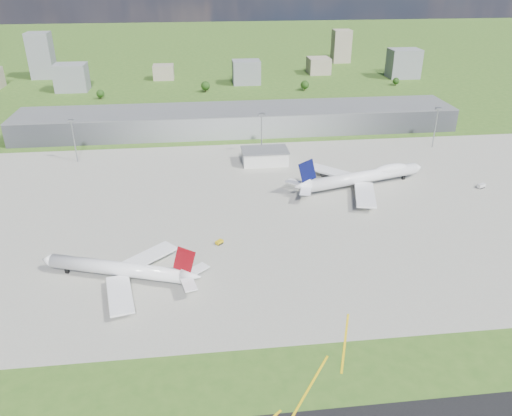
{
  "coord_description": "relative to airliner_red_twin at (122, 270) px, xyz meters",
  "views": [
    {
      "loc": [
        -26.87,
        -172.26,
        107.65
      ],
      "look_at": [
        -4.01,
        23.86,
        9.0
      ],
      "focal_mm": 35.0,
      "sensor_mm": 36.0,
      "label": 1
    }
  ],
  "objects": [
    {
      "name": "tug_yellow",
      "position": [
        37.16,
        22.12,
        -3.78
      ],
      "size": [
        3.67,
        3.59,
        1.66
      ],
      "rotation": [
        0.0,
        0.0,
        0.75
      ],
      "color": "gold",
      "rests_on": "ground"
    },
    {
      "name": "terminal",
      "position": [
        58.4,
        177.55,
        2.85
      ],
      "size": [
        300.0,
        42.0,
        15.0
      ],
      "primitive_type": "cube",
      "color": "gray",
      "rests_on": "ground"
    },
    {
      "name": "van_white_near",
      "position": [
        112.79,
        56.65,
        -3.39
      ],
      "size": [
        2.34,
        4.92,
        2.5
      ],
      "rotation": [
        0.0,
        0.0,
        1.59
      ],
      "color": "silver",
      "rests_on": "ground"
    },
    {
      "name": "tree_w",
      "position": [
        -51.6,
        277.55,
        0.21
      ],
      "size": [
        6.75,
        6.75,
        8.25
      ],
      "color": "#382314",
      "rests_on": "ground"
    },
    {
      "name": "tree_far_e",
      "position": [
        218.4,
        297.55,
        -0.12
      ],
      "size": [
        6.3,
        6.3,
        7.7
      ],
      "color": "#382314",
      "rests_on": "ground"
    },
    {
      "name": "mast_center",
      "position": [
        68.4,
        127.55,
        13.05
      ],
      "size": [
        3.5,
        2.0,
        25.9
      ],
      "color": "gray",
      "rests_on": "ground"
    },
    {
      "name": "bldg_cw",
      "position": [
        -1.6,
        352.55,
        2.35
      ],
      "size": [
        20.0,
        18.0,
        14.0
      ],
      "primitive_type": "cube",
      "color": "gray",
      "rests_on": "ground"
    },
    {
      "name": "airliner_red_twin",
      "position": [
        0.0,
        0.0,
        0.0
      ],
      "size": [
        61.91,
        47.1,
        17.47
      ],
      "rotation": [
        0.0,
        0.0,
        2.82
      ],
      "color": "white",
      "rests_on": "ground"
    },
    {
      "name": "ops_building",
      "position": [
        68.4,
        112.55,
        -0.65
      ],
      "size": [
        26.0,
        16.0,
        8.0
      ],
      "primitive_type": "cube",
      "color": "silver",
      "rests_on": "ground"
    },
    {
      "name": "bldg_c",
      "position": [
        78.4,
        322.55,
        6.35
      ],
      "size": [
        26.0,
        20.0,
        22.0
      ],
      "primitive_type": "cube",
      "color": "slate",
      "rests_on": "ground"
    },
    {
      "name": "apron",
      "position": [
        68.4,
        52.55,
        -4.61
      ],
      "size": [
        360.0,
        190.0,
        0.08
      ],
      "primitive_type": "cube",
      "color": "gray",
      "rests_on": "ground"
    },
    {
      "name": "bldg_ce",
      "position": [
        158.4,
        362.55,
        3.35
      ],
      "size": [
        22.0,
        24.0,
        16.0
      ],
      "primitive_type": "cube",
      "color": "gray",
      "rests_on": "ground"
    },
    {
      "name": "bldg_e",
      "position": [
        238.4,
        332.55,
        9.35
      ],
      "size": [
        30.0,
        22.0,
        28.0
      ],
      "primitive_type": "cube",
      "color": "slate",
      "rests_on": "ground"
    },
    {
      "name": "mast_west",
      "position": [
        -41.6,
        127.55,
        13.05
      ],
      "size": [
        3.5,
        2.0,
        25.9
      ],
      "color": "gray",
      "rests_on": "ground"
    },
    {
      "name": "airliner_blue_quad",
      "position": [
        115.48,
        72.73,
        0.99
      ],
      "size": [
        76.39,
        58.77,
        20.29
      ],
      "rotation": [
        0.0,
        0.0,
        0.27
      ],
      "color": "white",
      "rests_on": "ground"
    },
    {
      "name": "van_white_far",
      "position": [
        176.56,
        63.8,
        -3.48
      ],
      "size": [
        4.85,
        3.63,
        2.31
      ],
      "rotation": [
        0.0,
        0.0,
        0.41
      ],
      "color": "silver",
      "rests_on": "ground"
    },
    {
      "name": "mast_east",
      "position": [
        178.4,
        127.55,
        13.05
      ],
      "size": [
        3.5,
        2.0,
        25.9
      ],
      "color": "gray",
      "rests_on": "ground"
    },
    {
      "name": "bldg_tall_e",
      "position": [
        198.4,
        422.55,
        13.35
      ],
      "size": [
        20.0,
        18.0,
        36.0
      ],
      "primitive_type": "cube",
      "color": "gray",
      "rests_on": "ground"
    },
    {
      "name": "tree_e",
      "position": [
        128.4,
        287.55,
        0.86
      ],
      "size": [
        7.65,
        7.65,
        9.35
      ],
      "color": "#382314",
      "rests_on": "ground"
    },
    {
      "name": "tree_c",
      "position": [
        38.4,
        292.55,
        1.18
      ],
      "size": [
        8.1,
        8.1,
        9.9
      ],
      "color": "#382314",
      "rests_on": "ground"
    },
    {
      "name": "bldg_w",
      "position": [
        -81.6,
        312.55,
        7.35
      ],
      "size": [
        28.0,
        22.0,
        24.0
      ],
      "primitive_type": "cube",
      "color": "slate",
      "rests_on": "ground"
    },
    {
      "name": "bldg_tall_w",
      "position": [
        -121.6,
        372.55,
        17.35
      ],
      "size": [
        22.0,
        20.0,
        44.0
      ],
      "primitive_type": "cube",
      "color": "slate",
      "rests_on": "ground"
    },
    {
      "name": "ground",
      "position": [
        58.4,
        162.55,
        -4.65
      ],
      "size": [
        1400.0,
        1400.0,
        0.0
      ],
      "primitive_type": "plane",
      "color": "#345A1C",
      "rests_on": "ground"
    }
  ]
}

